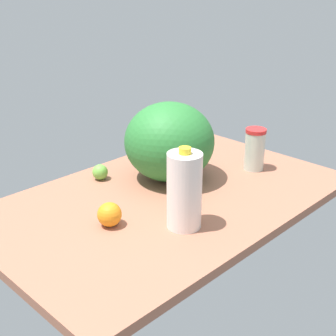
% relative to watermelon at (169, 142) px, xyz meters
% --- Properties ---
extents(countertop, '(1.20, 0.76, 0.03)m').
position_rel_watermelon_xyz_m(countertop, '(0.11, 0.10, -0.15)').
color(countertop, '#9F624A').
rests_on(countertop, ground).
extents(watermelon, '(0.32, 0.32, 0.28)m').
position_rel_watermelon_xyz_m(watermelon, '(0.00, 0.00, 0.00)').
color(watermelon, '#2B7732').
rests_on(watermelon, countertop).
extents(milk_jug, '(0.10, 0.10, 0.25)m').
position_rel_watermelon_xyz_m(milk_jug, '(0.22, 0.27, -0.02)').
color(milk_jug, white).
rests_on(milk_jug, countertop).
extents(tumbler_cup, '(0.08, 0.08, 0.16)m').
position_rel_watermelon_xyz_m(tumbler_cup, '(-0.28, 0.17, -0.06)').
color(tumbler_cup, silver).
rests_on(tumbler_cup, countertop).
extents(orange_near_front, '(0.07, 0.07, 0.07)m').
position_rel_watermelon_xyz_m(orange_near_front, '(0.37, 0.12, -0.10)').
color(orange_near_front, orange).
rests_on(orange_near_front, countertop).
extents(lime_far_back, '(0.06, 0.06, 0.06)m').
position_rel_watermelon_xyz_m(lime_far_back, '(0.18, -0.17, -0.11)').
color(lime_far_back, '#6AAE41').
rests_on(lime_far_back, countertop).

